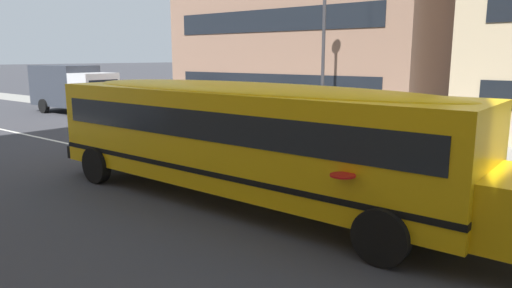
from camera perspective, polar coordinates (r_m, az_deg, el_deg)
The scene contains 7 objects.
ground_plane at distance 10.68m, azimuth 15.29°, elevation -7.95°, with size 400.00×400.00×0.00m, color #38383D.
sidewalk_far at distance 18.47m, azimuth 25.67°, elevation -0.80°, with size 120.00×3.00×0.01m, color gray.
lane_centreline at distance 10.68m, azimuth 15.30°, elevation -7.94°, with size 110.00×0.16×0.01m, color silver.
school_bus at distance 10.53m, azimuth -1.03°, elevation 1.42°, with size 12.42×2.95×2.78m.
parked_car_maroon_under_tree at distance 23.40m, azimuth -11.11°, elevation 4.35°, with size 3.94×1.95×1.64m.
box_truck at distance 29.97m, azimuth -21.59°, elevation 6.49°, with size 6.10×2.60×2.82m.
street_lamp at distance 19.78m, azimuth 8.31°, elevation 13.39°, with size 0.44×0.44×6.80m.
Camera 1 is at (3.88, -9.37, 3.34)m, focal length 32.65 mm.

